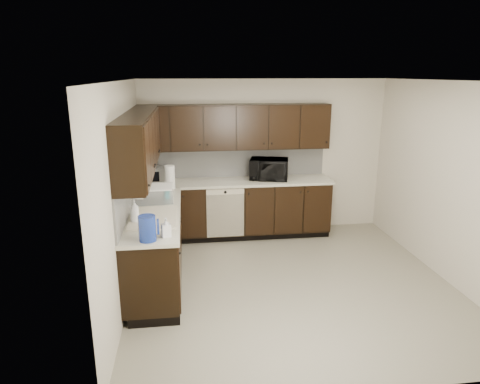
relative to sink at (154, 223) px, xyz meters
name	(u,v)px	position (x,y,z in m)	size (l,w,h in m)	color
floor	(291,282)	(1.68, 0.01, -0.88)	(4.00, 4.00, 0.00)	gray
ceiling	(298,81)	(1.68, 0.01, 1.62)	(4.00, 4.00, 0.00)	white
wall_back	(264,157)	(1.68, 2.01, 0.37)	(4.00, 0.02, 2.50)	#BEB5A2
wall_left	(124,194)	(-0.32, 0.01, 0.37)	(0.02, 4.00, 2.50)	#BEB5A2
wall_right	(449,183)	(3.68, 0.01, 0.37)	(0.02, 4.00, 2.50)	#BEB5A2
wall_front	(360,256)	(1.68, -1.99, 0.37)	(4.00, 0.02, 2.50)	#BEB5A2
lower_cabinets	(207,226)	(0.67, 1.12, -0.47)	(3.00, 2.80, 0.90)	black
countertop	(206,193)	(0.67, 1.12, 0.04)	(3.03, 2.83, 0.04)	beige
backsplash	(190,172)	(0.46, 1.33, 0.30)	(3.00, 2.80, 0.48)	#AEADA9
upper_cabinets	(197,133)	(0.58, 1.22, 0.89)	(3.00, 2.80, 0.70)	black
dishwasher	(225,210)	(0.98, 1.42, -0.33)	(0.58, 0.04, 0.78)	beige
sink	(154,223)	(0.00, 0.00, 0.00)	(0.54, 0.82, 0.42)	beige
microwave	(269,169)	(1.71, 1.73, 0.22)	(0.60, 0.41, 0.33)	black
soap_bottle_a	(166,227)	(0.17, -0.60, 0.16)	(0.09, 0.09, 0.20)	gray
soap_bottle_b	(135,211)	(-0.19, -0.12, 0.19)	(0.10, 0.11, 0.27)	gray
toaster_oven	(156,175)	(-0.07, 1.78, 0.18)	(0.38, 0.28, 0.24)	silver
storage_bin	(153,194)	(-0.05, 0.70, 0.16)	(0.51, 0.38, 0.20)	silver
blue_pitcher	(147,228)	(-0.01, -0.69, 0.19)	(0.18, 0.18, 0.26)	#102E9B
teal_tumbler	(167,192)	(0.13, 0.82, 0.15)	(0.08, 0.08, 0.18)	#0C7F8E
paper_towel_roll	(170,177)	(0.16, 1.36, 0.23)	(0.15, 0.15, 0.34)	white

